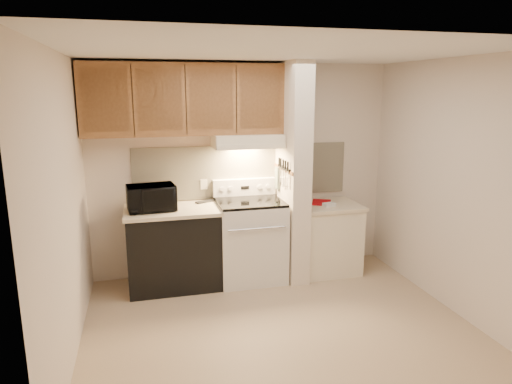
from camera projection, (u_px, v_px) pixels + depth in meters
name	position (u px, v px, depth m)	size (l,w,h in m)	color
floor	(279.00, 325.00, 4.34)	(3.60, 3.60, 0.00)	tan
ceiling	(282.00, 52.00, 3.79)	(3.60, 3.60, 0.00)	white
wall_back	(243.00, 170.00, 5.48)	(3.60, 0.02, 2.50)	beige
wall_left	(64.00, 211.00, 3.63)	(0.02, 3.00, 2.50)	beige
wall_right	(454.00, 187.00, 4.50)	(0.02, 3.00, 2.50)	beige
backsplash	(243.00, 171.00, 5.47)	(2.60, 0.02, 0.63)	beige
range_body	(250.00, 241.00, 5.33)	(0.76, 0.65, 0.92)	silver
oven_window	(257.00, 247.00, 5.02)	(0.50, 0.01, 0.30)	black
oven_handle	(258.00, 229.00, 4.94)	(0.02, 0.02, 0.65)	silver
cooktop	(250.00, 202.00, 5.22)	(0.74, 0.64, 0.03)	black
range_backguard	(244.00, 187.00, 5.47)	(0.76, 0.08, 0.20)	silver
range_display	(245.00, 188.00, 5.43)	(0.10, 0.01, 0.04)	black
range_knob_left_outer	(222.00, 189.00, 5.36)	(0.05, 0.05, 0.02)	silver
range_knob_left_inner	(230.00, 189.00, 5.38)	(0.05, 0.05, 0.02)	silver
range_knob_right_inner	(260.00, 187.00, 5.47)	(0.05, 0.05, 0.02)	silver
range_knob_right_outer	(268.00, 187.00, 5.49)	(0.05, 0.05, 0.02)	silver
dishwasher_front	(174.00, 249.00, 5.13)	(1.00, 0.63, 0.87)	black
left_countertop	(172.00, 210.00, 5.03)	(1.04, 0.67, 0.04)	beige
spoon_rest	(206.00, 201.00, 5.31)	(0.24, 0.08, 0.02)	black
teal_jar	(147.00, 208.00, 4.86)	(0.08, 0.08, 0.09)	#206260
outlet	(204.00, 184.00, 5.37)	(0.08, 0.01, 0.12)	#F1E6C8
microwave	(151.00, 198.00, 4.92)	(0.50, 0.34, 0.28)	black
partition_pillar	(293.00, 173.00, 5.27)	(0.22, 0.70, 2.50)	beige
pillar_trim	(283.00, 169.00, 5.23)	(0.01, 0.70, 0.04)	#8E5D33
knife_strip	(284.00, 168.00, 5.18)	(0.02, 0.42, 0.04)	black
knife_blade_a	(288.00, 180.00, 5.04)	(0.01, 0.04, 0.16)	silver
knife_handle_a	(288.00, 166.00, 5.01)	(0.02, 0.02, 0.10)	black
knife_blade_b	(285.00, 179.00, 5.14)	(0.01, 0.04, 0.18)	silver
knife_handle_b	(285.00, 165.00, 5.09)	(0.02, 0.02, 0.10)	black
knife_blade_c	(283.00, 179.00, 5.20)	(0.01, 0.04, 0.20)	silver
knife_handle_c	(283.00, 164.00, 5.16)	(0.02, 0.02, 0.10)	black
knife_blade_d	(281.00, 176.00, 5.26)	(0.01, 0.04, 0.16)	silver
knife_handle_d	(281.00, 163.00, 5.25)	(0.02, 0.02, 0.10)	black
knife_blade_e	(279.00, 175.00, 5.34)	(0.01, 0.04, 0.18)	silver
knife_handle_e	(279.00, 162.00, 5.31)	(0.02, 0.02, 0.10)	black
oven_mitt	(277.00, 178.00, 5.42)	(0.03, 0.11, 0.26)	slate
right_cab_base	(327.00, 239.00, 5.57)	(0.70, 0.60, 0.81)	#F1E6C8
right_countertop	(328.00, 206.00, 5.48)	(0.74, 0.64, 0.04)	beige
red_folder	(322.00, 202.00, 5.53)	(0.22, 0.30, 0.01)	#AF070C
white_box	(329.00, 205.00, 5.37)	(0.14, 0.09, 0.04)	white
range_hood	(247.00, 141.00, 5.19)	(0.78, 0.44, 0.15)	#F1E6C8
hood_lip	(251.00, 147.00, 5.00)	(0.78, 0.04, 0.06)	#F1E6C8
upper_cabinets	(184.00, 100.00, 4.97)	(2.18, 0.33, 0.77)	#8E5D33
cab_door_a	(105.00, 100.00, 4.62)	(0.46, 0.01, 0.63)	#8E5D33
cab_gap_a	(133.00, 100.00, 4.68)	(0.01, 0.01, 0.73)	black
cab_door_b	(160.00, 100.00, 4.75)	(0.46, 0.01, 0.63)	#8E5D33
cab_gap_b	(186.00, 100.00, 4.81)	(0.01, 0.01, 0.73)	black
cab_door_c	(211.00, 100.00, 4.88)	(0.46, 0.01, 0.63)	#8E5D33
cab_gap_c	(236.00, 100.00, 4.94)	(0.01, 0.01, 0.73)	black
cab_door_d	(261.00, 100.00, 5.01)	(0.46, 0.01, 0.63)	#8E5D33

